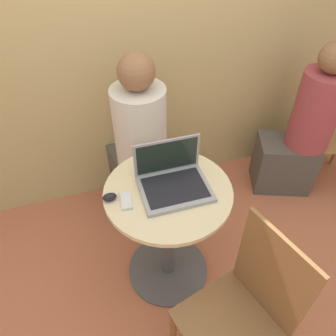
# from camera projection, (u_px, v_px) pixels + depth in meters

# --- Properties ---
(ground_plane) EXTENTS (12.00, 12.00, 0.00)m
(ground_plane) POSITION_uv_depth(u_px,v_px,m) (168.00, 269.00, 2.15)
(ground_plane) COLOR #B26042
(back_wall) EXTENTS (7.00, 0.05, 2.60)m
(back_wall) POSITION_uv_depth(u_px,v_px,m) (122.00, 19.00, 1.90)
(back_wall) COLOR tan
(back_wall) RESTS_ON ground_plane
(round_table) EXTENTS (0.65, 0.65, 0.76)m
(round_table) POSITION_uv_depth(u_px,v_px,m) (168.00, 224.00, 1.83)
(round_table) COLOR #4C4C51
(round_table) RESTS_ON ground_plane
(laptop) EXTENTS (0.35, 0.28, 0.22)m
(laptop) POSITION_uv_depth(u_px,v_px,m) (173.00, 179.00, 1.64)
(laptop) COLOR gray
(laptop) RESTS_ON round_table
(cell_phone) EXTENTS (0.06, 0.11, 0.02)m
(cell_phone) POSITION_uv_depth(u_px,v_px,m) (126.00, 201.00, 1.58)
(cell_phone) COLOR silver
(cell_phone) RESTS_ON round_table
(computer_mouse) EXTENTS (0.07, 0.04, 0.04)m
(computer_mouse) POSITION_uv_depth(u_px,v_px,m) (110.00, 197.00, 1.58)
(computer_mouse) COLOR black
(computer_mouse) RESTS_ON round_table
(chair_empty) EXTENTS (0.49, 0.49, 0.94)m
(chair_empty) POSITION_uv_depth(u_px,v_px,m) (243.00, 312.00, 1.47)
(chair_empty) COLOR brown
(chair_empty) RESTS_ON ground_plane
(person_seated) EXTENTS (0.37, 0.53, 1.24)m
(person_seated) POSITION_uv_depth(u_px,v_px,m) (139.00, 153.00, 2.22)
(person_seated) COLOR #4C4742
(person_seated) RESTS_ON ground_plane
(chair_background) EXTENTS (0.52, 0.52, 0.91)m
(chair_background) POSITION_uv_depth(u_px,v_px,m) (325.00, 133.00, 2.49)
(chair_background) COLOR #9E7042
(chair_background) RESTS_ON ground_plane
(person_background) EXTENTS (0.52, 0.43, 1.19)m
(person_background) POSITION_uv_depth(u_px,v_px,m) (301.00, 135.00, 2.40)
(person_background) COLOR #4C4742
(person_background) RESTS_ON ground_plane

